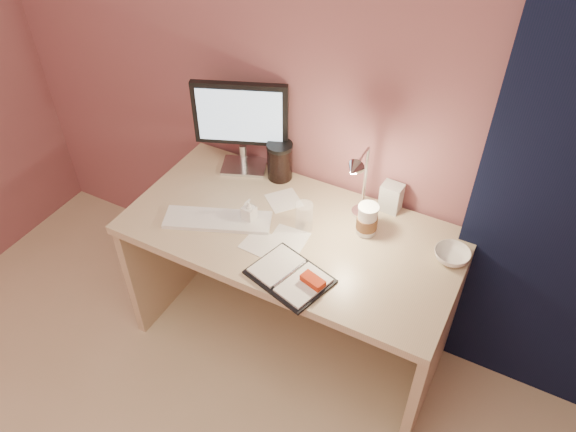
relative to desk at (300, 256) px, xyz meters
The scene contains 14 objects.
desk is the anchor object (origin of this frame).
monitor 0.67m from the desk, 153.50° to the left, with size 0.40×0.22×0.45m.
keyboard 0.42m from the desk, 149.75° to the right, with size 0.45×0.13×0.02m, color white.
planner 0.41m from the desk, 68.52° to the right, with size 0.34×0.29×0.05m.
paper_a 0.32m from the desk, 110.82° to the right, with size 0.13×0.13×0.00m, color white.
paper_b 0.26m from the desk, 84.60° to the right, with size 0.15×0.15×0.00m, color white.
paper_c 0.27m from the desk, 147.53° to the left, with size 0.14×0.14×0.00m, color white.
coffee_cup 0.40m from the desk, 11.67° to the left, with size 0.09×0.09×0.14m.
clear_cup 0.29m from the desk, 46.40° to the right, with size 0.07×0.07×0.13m, color white.
bowl 0.68m from the desk, ahead, with size 0.14×0.14×0.04m, color white.
lotion_bottle 0.36m from the desk, 149.39° to the right, with size 0.05×0.05×0.11m, color white.
dark_jar 0.44m from the desk, 134.75° to the left, with size 0.11×0.11×0.16m, color black.
product_box 0.49m from the desk, 37.84° to the left, with size 0.09×0.07×0.13m, color silver.
desk_lamp 0.51m from the desk, 17.52° to the left, with size 0.08×0.22×0.36m.
Camera 1 is at (0.78, -0.13, 2.33)m, focal length 35.00 mm.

